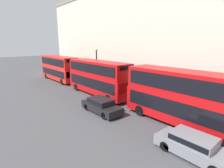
{
  "coord_description": "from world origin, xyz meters",
  "views": [
    {
      "loc": [
        -11.42,
        -0.39,
        6.57
      ],
      "look_at": [
        0.48,
        13.55,
        2.31
      ],
      "focal_mm": 28.0,
      "sensor_mm": 36.0,
      "label": 1
    }
  ],
  "objects_px": {
    "bus_leading": "(186,97)",
    "car_dark_sedan": "(194,145)",
    "car_hatchback": "(101,105)",
    "bus_second_in_queue": "(98,76)",
    "bus_third_in_queue": "(59,67)"
  },
  "relations": [
    {
      "from": "bus_second_in_queue",
      "to": "car_dark_sedan",
      "type": "height_order",
      "value": "bus_second_in_queue"
    },
    {
      "from": "bus_leading",
      "to": "car_hatchback",
      "type": "distance_m",
      "value": 7.7
    },
    {
      "from": "bus_leading",
      "to": "car_hatchback",
      "type": "xyz_separation_m",
      "value": [
        -3.4,
        6.68,
        -1.74
      ]
    },
    {
      "from": "car_dark_sedan",
      "to": "car_hatchback",
      "type": "xyz_separation_m",
      "value": [
        0.0,
        9.03,
        0.0
      ]
    },
    {
      "from": "bus_leading",
      "to": "bus_third_in_queue",
      "type": "relative_size",
      "value": 1.04
    },
    {
      "from": "car_dark_sedan",
      "to": "car_hatchback",
      "type": "height_order",
      "value": "car_hatchback"
    },
    {
      "from": "car_dark_sedan",
      "to": "bus_third_in_queue",
      "type": "bearing_deg",
      "value": 82.58
    },
    {
      "from": "bus_leading",
      "to": "car_dark_sedan",
      "type": "distance_m",
      "value": 4.48
    },
    {
      "from": "car_hatchback",
      "to": "car_dark_sedan",
      "type": "bearing_deg",
      "value": -90.0
    },
    {
      "from": "bus_leading",
      "to": "bus_second_in_queue",
      "type": "relative_size",
      "value": 1.01
    },
    {
      "from": "bus_leading",
      "to": "car_dark_sedan",
      "type": "height_order",
      "value": "bus_leading"
    },
    {
      "from": "bus_leading",
      "to": "car_dark_sedan",
      "type": "relative_size",
      "value": 2.37
    },
    {
      "from": "bus_second_in_queue",
      "to": "car_hatchback",
      "type": "distance_m",
      "value": 6.45
    },
    {
      "from": "bus_third_in_queue",
      "to": "car_dark_sedan",
      "type": "relative_size",
      "value": 2.29
    },
    {
      "from": "bus_third_in_queue",
      "to": "car_dark_sedan",
      "type": "xyz_separation_m",
      "value": [
        -3.4,
        -26.11,
        -1.68
      ]
    }
  ]
}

